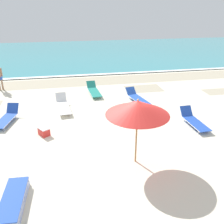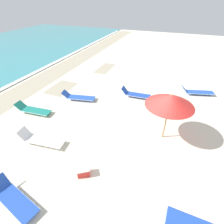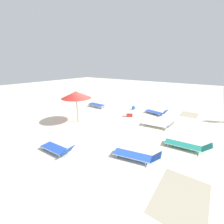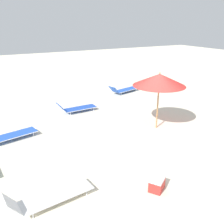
{
  "view_description": "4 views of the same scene",
  "coord_description": "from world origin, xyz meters",
  "views": [
    {
      "loc": [
        -1.45,
        -8.37,
        5.32
      ],
      "look_at": [
        0.49,
        1.79,
        0.77
      ],
      "focal_mm": 40.0,
      "sensor_mm": 36.0,
      "label": 1
    },
    {
      "loc": [
        -6.24,
        -1.02,
        6.01
      ],
      "look_at": [
        0.95,
        1.74,
        0.75
      ],
      "focal_mm": 28.0,
      "sensor_mm": 36.0,
      "label": 2
    },
    {
      "loc": [
        8.14,
        7.29,
        4.25
      ],
      "look_at": [
        0.09,
        1.65,
        1.1
      ],
      "focal_mm": 24.0,
      "sensor_mm": 36.0,
      "label": 3
    },
    {
      "loc": [
        -7.0,
        5.44,
        4.38
      ],
      "look_at": [
        0.92,
        1.1,
        1.07
      ],
      "focal_mm": 40.0,
      "sensor_mm": 36.0,
      "label": 4
    }
  ],
  "objects": [
    {
      "name": "sun_lounger_mid_beach_solo",
      "position": [
        4.33,
        1.3,
        0.22
      ],
      "size": [
        0.7,
        2.03,
        0.61
      ],
      "rotation": [
        0.0,
        0.0,
        0.04
      ],
      "color": "blue",
      "rests_on": "ground_plane"
    },
    {
      "name": "ocean_water",
      "position": [
        0.0,
        20.41,
        0.03
      ],
      "size": [
        60.0,
        19.29,
        0.07
      ],
      "color": "teal",
      "rests_on": "ground_plane"
    },
    {
      "name": "sun_lounger_beside_umbrella",
      "position": [
        -1.72,
        4.36,
        0.22
      ],
      "size": [
        0.84,
        2.24,
        0.63
      ],
      "rotation": [
        0.0,
        0.0,
        0.11
      ],
      "color": "white",
      "rests_on": "ground_plane"
    },
    {
      "name": "cooler_box",
      "position": [
        -2.57,
        1.61,
        0.19
      ],
      "size": [
        0.57,
        0.61,
        0.37
      ],
      "rotation": [
        0.0,
        0.0,
        2.16
      ],
      "color": "red",
      "rests_on": "ground_plane"
    },
    {
      "name": "sun_lounger_near_water_right",
      "position": [
        2.57,
        4.8,
        0.21
      ],
      "size": [
        1.03,
        2.27,
        0.56
      ],
      "rotation": [
        0.0,
        0.0,
        0.2
      ],
      "color": "blue",
      "rests_on": "ground_plane"
    },
    {
      "name": "lounger_stack",
      "position": [
        -3.18,
        -2.55,
        0.16
      ],
      "size": [
        0.7,
        1.92,
        0.32
      ],
      "rotation": [
        0.0,
        0.0,
        -0.05
      ],
      "color": "blue",
      "rests_on": "ground_plane"
    },
    {
      "name": "sun_lounger_near_water_left",
      "position": [
        -4.42,
        3.3,
        0.22
      ],
      "size": [
        1.05,
        2.09,
        0.63
      ],
      "rotation": [
        0.0,
        0.0,
        -0.23
      ],
      "color": "blue",
      "rests_on": "ground_plane"
    },
    {
      "name": "beach_umbrella",
      "position": [
        0.81,
        -1.04,
        2.11
      ],
      "size": [
        2.17,
        2.17,
        2.44
      ],
      "color": "#9E7547",
      "rests_on": "ground_plane"
    },
    {
      "name": "sun_lounger_mid_beach_pair_a",
      "position": [
        0.22,
        6.56,
        0.21
      ],
      "size": [
        0.77,
        2.23,
        0.55
      ],
      "rotation": [
        0.0,
        0.0,
        0.08
      ],
      "color": "#1E8475",
      "rests_on": "ground_plane"
    },
    {
      "name": "ground_plane",
      "position": [
        0.0,
        0.01,
        -0.08
      ],
      "size": [
        60.0,
        60.0,
        0.16
      ],
      "color": "beige"
    }
  ]
}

